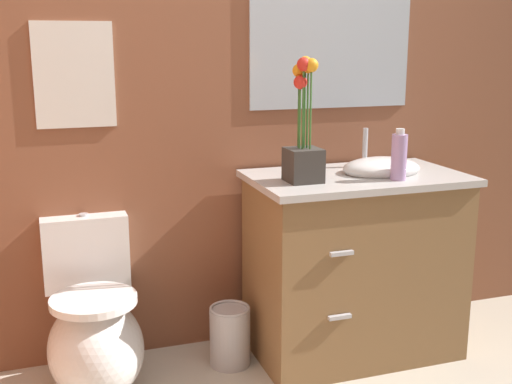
{
  "coord_description": "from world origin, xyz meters",
  "views": [
    {
      "loc": [
        -0.91,
        -1.35,
        1.41
      ],
      "look_at": [
        -0.08,
        1.09,
        0.8
      ],
      "focal_mm": 45.43,
      "sensor_mm": 36.0,
      "label": 1
    }
  ],
  "objects_px": {
    "vanity_cabinet": "(355,262)",
    "wall_poster": "(74,75)",
    "flower_vase": "(304,138)",
    "wall_mirror": "(332,31)",
    "trash_bin": "(230,335)",
    "toilet": "(94,334)",
    "soap_bottle": "(399,156)"
  },
  "relations": [
    {
      "from": "trash_bin",
      "to": "soap_bottle",
      "type": "bearing_deg",
      "value": -16.22
    },
    {
      "from": "toilet",
      "to": "vanity_cabinet",
      "type": "bearing_deg",
      "value": -1.31
    },
    {
      "from": "soap_bottle",
      "to": "wall_mirror",
      "type": "relative_size",
      "value": 0.27
    },
    {
      "from": "toilet",
      "to": "trash_bin",
      "type": "height_order",
      "value": "toilet"
    },
    {
      "from": "flower_vase",
      "to": "vanity_cabinet",
      "type": "bearing_deg",
      "value": 11.06
    },
    {
      "from": "trash_bin",
      "to": "wall_mirror",
      "type": "distance_m",
      "value": 1.45
    },
    {
      "from": "vanity_cabinet",
      "to": "wall_poster",
      "type": "xyz_separation_m",
      "value": [
        -1.16,
        0.29,
        0.84
      ]
    },
    {
      "from": "soap_bottle",
      "to": "trash_bin",
      "type": "height_order",
      "value": "soap_bottle"
    },
    {
      "from": "toilet",
      "to": "wall_mirror",
      "type": "bearing_deg",
      "value": 13.03
    },
    {
      "from": "wall_mirror",
      "to": "wall_poster",
      "type": "bearing_deg",
      "value": 180.0
    },
    {
      "from": "wall_mirror",
      "to": "soap_bottle",
      "type": "bearing_deg",
      "value": -75.84
    },
    {
      "from": "flower_vase",
      "to": "trash_bin",
      "type": "distance_m",
      "value": 0.93
    },
    {
      "from": "flower_vase",
      "to": "soap_bottle",
      "type": "height_order",
      "value": "flower_vase"
    },
    {
      "from": "vanity_cabinet",
      "to": "flower_vase",
      "type": "xyz_separation_m",
      "value": [
        -0.28,
        -0.06,
        0.59
      ]
    },
    {
      "from": "wall_poster",
      "to": "vanity_cabinet",
      "type": "bearing_deg",
      "value": -14.23
    },
    {
      "from": "toilet",
      "to": "flower_vase",
      "type": "relative_size",
      "value": 1.35
    },
    {
      "from": "trash_bin",
      "to": "wall_poster",
      "type": "xyz_separation_m",
      "value": [
        -0.58,
        0.25,
        1.13
      ]
    },
    {
      "from": "vanity_cabinet",
      "to": "wall_poster",
      "type": "relative_size",
      "value": 2.35
    },
    {
      "from": "vanity_cabinet",
      "to": "soap_bottle",
      "type": "relative_size",
      "value": 4.68
    },
    {
      "from": "toilet",
      "to": "soap_bottle",
      "type": "bearing_deg",
      "value": -8.02
    },
    {
      "from": "toilet",
      "to": "flower_vase",
      "type": "xyz_separation_m",
      "value": [
        0.88,
        -0.08,
        0.77
      ]
    },
    {
      "from": "vanity_cabinet",
      "to": "soap_bottle",
      "type": "bearing_deg",
      "value": -54.21
    },
    {
      "from": "wall_mirror",
      "to": "trash_bin",
      "type": "bearing_deg",
      "value": -156.81
    },
    {
      "from": "trash_bin",
      "to": "toilet",
      "type": "bearing_deg",
      "value": -177.9
    },
    {
      "from": "flower_vase",
      "to": "wall_mirror",
      "type": "relative_size",
      "value": 0.64
    },
    {
      "from": "flower_vase",
      "to": "trash_bin",
      "type": "xyz_separation_m",
      "value": [
        -0.29,
        0.1,
        -0.88
      ]
    },
    {
      "from": "vanity_cabinet",
      "to": "trash_bin",
      "type": "distance_m",
      "value": 0.65
    },
    {
      "from": "toilet",
      "to": "wall_poster",
      "type": "relative_size",
      "value": 1.6
    },
    {
      "from": "wall_mirror",
      "to": "vanity_cabinet",
      "type": "bearing_deg",
      "value": -89.46
    },
    {
      "from": "vanity_cabinet",
      "to": "flower_vase",
      "type": "distance_m",
      "value": 0.66
    },
    {
      "from": "flower_vase",
      "to": "trash_bin",
      "type": "relative_size",
      "value": 1.89
    },
    {
      "from": "wall_poster",
      "to": "flower_vase",
      "type": "bearing_deg",
      "value": -21.77
    }
  ]
}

